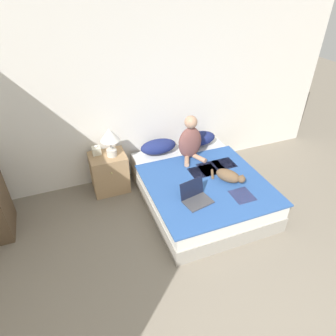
{
  "coord_description": "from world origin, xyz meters",
  "views": [
    {
      "loc": [
        -1.31,
        -0.62,
        2.88
      ],
      "look_at": [
        -0.22,
        2.19,
        0.79
      ],
      "focal_mm": 32.0,
      "sensor_mm": 36.0,
      "label": 1
    }
  ],
  "objects_px": {
    "pillow_far": "(199,139)",
    "nightstand": "(109,172)",
    "table_lamp": "(110,137)",
    "pillow_near": "(158,147)",
    "cat_tabby": "(229,176)",
    "person_sitting": "(190,141)",
    "laptop_open": "(196,197)",
    "tissue_box": "(96,151)",
    "bed": "(200,189)"
  },
  "relations": [
    {
      "from": "pillow_far",
      "to": "nightstand",
      "type": "bearing_deg",
      "value": -178.23
    },
    {
      "from": "table_lamp",
      "to": "pillow_near",
      "type": "bearing_deg",
      "value": 5.72
    },
    {
      "from": "pillow_near",
      "to": "cat_tabby",
      "type": "relative_size",
      "value": 1.16
    },
    {
      "from": "pillow_far",
      "to": "pillow_near",
      "type": "bearing_deg",
      "value": 180.0
    },
    {
      "from": "nightstand",
      "to": "pillow_far",
      "type": "bearing_deg",
      "value": 1.77
    },
    {
      "from": "pillow_far",
      "to": "cat_tabby",
      "type": "bearing_deg",
      "value": -92.94
    },
    {
      "from": "pillow_near",
      "to": "table_lamp",
      "type": "distance_m",
      "value": 0.81
    },
    {
      "from": "table_lamp",
      "to": "person_sitting",
      "type": "bearing_deg",
      "value": -11.32
    },
    {
      "from": "pillow_near",
      "to": "laptop_open",
      "type": "bearing_deg",
      "value": -87.76
    },
    {
      "from": "tissue_box",
      "to": "laptop_open",
      "type": "bearing_deg",
      "value": -52.77
    },
    {
      "from": "person_sitting",
      "to": "table_lamp",
      "type": "distance_m",
      "value": 1.15
    },
    {
      "from": "pillow_far",
      "to": "table_lamp",
      "type": "height_order",
      "value": "table_lamp"
    },
    {
      "from": "pillow_far",
      "to": "cat_tabby",
      "type": "distance_m",
      "value": 1.03
    },
    {
      "from": "tissue_box",
      "to": "nightstand",
      "type": "bearing_deg",
      "value": -36.22
    },
    {
      "from": "person_sitting",
      "to": "tissue_box",
      "type": "bearing_deg",
      "value": 165.29
    },
    {
      "from": "person_sitting",
      "to": "table_lamp",
      "type": "height_order",
      "value": "person_sitting"
    },
    {
      "from": "bed",
      "to": "person_sitting",
      "type": "bearing_deg",
      "value": 84.32
    },
    {
      "from": "cat_tabby",
      "to": "nightstand",
      "type": "distance_m",
      "value": 1.75
    },
    {
      "from": "pillow_far",
      "to": "nightstand",
      "type": "relative_size",
      "value": 0.94
    },
    {
      "from": "bed",
      "to": "cat_tabby",
      "type": "distance_m",
      "value": 0.49
    },
    {
      "from": "bed",
      "to": "laptop_open",
      "type": "distance_m",
      "value": 0.59
    },
    {
      "from": "pillow_near",
      "to": "nightstand",
      "type": "distance_m",
      "value": 0.83
    },
    {
      "from": "bed",
      "to": "tissue_box",
      "type": "xyz_separation_m",
      "value": [
        -1.27,
        0.84,
        0.44
      ]
    },
    {
      "from": "pillow_far",
      "to": "laptop_open",
      "type": "xyz_separation_m",
      "value": [
        -0.64,
        -1.23,
        -0.06
      ]
    },
    {
      "from": "cat_tabby",
      "to": "nightstand",
      "type": "relative_size",
      "value": 0.81
    },
    {
      "from": "pillow_near",
      "to": "pillow_far",
      "type": "bearing_deg",
      "value": 0.0
    },
    {
      "from": "pillow_near",
      "to": "nightstand",
      "type": "relative_size",
      "value": 0.94
    },
    {
      "from": "table_lamp",
      "to": "pillow_far",
      "type": "bearing_deg",
      "value": 2.95
    },
    {
      "from": "person_sitting",
      "to": "cat_tabby",
      "type": "height_order",
      "value": "person_sitting"
    },
    {
      "from": "pillow_near",
      "to": "person_sitting",
      "type": "relative_size",
      "value": 0.83
    },
    {
      "from": "bed",
      "to": "pillow_far",
      "type": "distance_m",
      "value": 0.93
    },
    {
      "from": "person_sitting",
      "to": "nightstand",
      "type": "relative_size",
      "value": 1.13
    },
    {
      "from": "pillow_near",
      "to": "person_sitting",
      "type": "height_order",
      "value": "person_sitting"
    },
    {
      "from": "pillow_far",
      "to": "person_sitting",
      "type": "relative_size",
      "value": 0.83
    },
    {
      "from": "bed",
      "to": "table_lamp",
      "type": "xyz_separation_m",
      "value": [
        -1.07,
        0.72,
        0.68
      ]
    },
    {
      "from": "pillow_far",
      "to": "tissue_box",
      "type": "distance_m",
      "value": 1.61
    },
    {
      "from": "pillow_near",
      "to": "laptop_open",
      "type": "distance_m",
      "value": 1.23
    },
    {
      "from": "cat_tabby",
      "to": "nightstand",
      "type": "height_order",
      "value": "cat_tabby"
    },
    {
      "from": "laptop_open",
      "to": "table_lamp",
      "type": "bearing_deg",
      "value": 112.16
    },
    {
      "from": "pillow_far",
      "to": "nightstand",
      "type": "xyz_separation_m",
      "value": [
        -1.48,
        -0.05,
        -0.25
      ]
    },
    {
      "from": "bed",
      "to": "nightstand",
      "type": "height_order",
      "value": "nightstand"
    },
    {
      "from": "bed",
      "to": "nightstand",
      "type": "relative_size",
      "value": 3.21
    },
    {
      "from": "person_sitting",
      "to": "table_lamp",
      "type": "relative_size",
      "value": 1.57
    },
    {
      "from": "cat_tabby",
      "to": "tissue_box",
      "type": "relative_size",
      "value": 3.46
    },
    {
      "from": "person_sitting",
      "to": "cat_tabby",
      "type": "distance_m",
      "value": 0.8
    },
    {
      "from": "pillow_near",
      "to": "pillow_far",
      "type": "relative_size",
      "value": 1.0
    },
    {
      "from": "bed",
      "to": "pillow_far",
      "type": "bearing_deg",
      "value": 66.71
    },
    {
      "from": "cat_tabby",
      "to": "table_lamp",
      "type": "relative_size",
      "value": 1.13
    },
    {
      "from": "pillow_near",
      "to": "tissue_box",
      "type": "height_order",
      "value": "tissue_box"
    },
    {
      "from": "pillow_near",
      "to": "tissue_box",
      "type": "distance_m",
      "value": 0.93
    }
  ]
}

